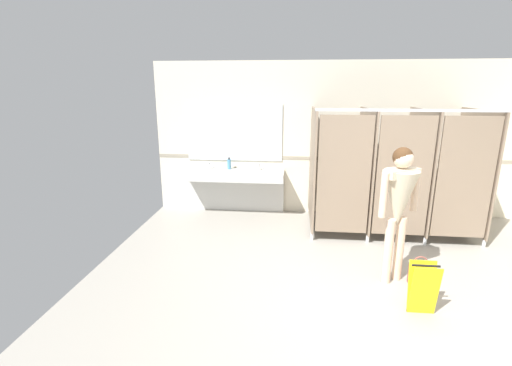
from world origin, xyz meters
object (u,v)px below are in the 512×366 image
object	(u,v)px
person_standing	(399,199)
handbag	(419,274)
wet_floor_sign	(423,288)
soap_dispenser	(229,164)

from	to	relation	value
person_standing	handbag	world-z (taller)	person_standing
person_standing	handbag	distance (m)	0.98
handbag	wet_floor_sign	xyz separation A→B (m)	(-0.17, -0.60, 0.16)
person_standing	soap_dispenser	bearing A→B (deg)	135.80
soap_dispenser	wet_floor_sign	world-z (taller)	soap_dispenser
handbag	soap_dispenser	distance (m)	3.76
person_standing	handbag	bearing A→B (deg)	-11.28
person_standing	wet_floor_sign	bearing A→B (deg)	-77.74
person_standing	soap_dispenser	world-z (taller)	person_standing
handbag	soap_dispenser	bearing A→B (deg)	138.47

